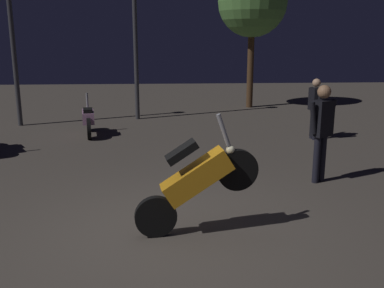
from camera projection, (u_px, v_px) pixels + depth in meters
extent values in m
plane|color=#4C443D|center=(166.00, 231.00, 5.93)|extent=(40.00, 40.00, 0.00)
cylinder|color=black|center=(156.00, 217.00, 5.72)|extent=(0.57, 0.17, 0.56)
cylinder|color=black|center=(237.00, 170.00, 5.78)|extent=(0.57, 0.17, 0.56)
cube|color=orange|center=(197.00, 177.00, 5.69)|extent=(0.99, 0.41, 0.76)
cube|color=black|center=(182.00, 152.00, 5.58)|extent=(0.45, 0.29, 0.32)
cylinder|color=gray|center=(223.00, 130.00, 5.61)|extent=(0.21, 0.08, 0.44)
sphere|color=#F2EABF|center=(231.00, 150.00, 5.69)|extent=(0.12, 0.12, 0.12)
cylinder|color=black|center=(89.00, 129.00, 11.29)|extent=(0.20, 0.57, 0.56)
cylinder|color=black|center=(88.00, 121.00, 12.32)|extent=(0.20, 0.57, 0.56)
cube|color=#C68CB7|center=(88.00, 117.00, 11.75)|extent=(0.46, 0.99, 0.30)
cube|color=black|center=(88.00, 110.00, 11.52)|extent=(0.31, 0.48, 0.10)
cylinder|color=gray|center=(87.00, 101.00, 11.99)|extent=(0.07, 0.07, 0.45)
sphere|color=#F2EABF|center=(88.00, 112.00, 12.16)|extent=(0.12, 0.12, 0.12)
cylinder|color=black|center=(312.00, 124.00, 11.37)|extent=(0.12, 0.12, 0.76)
cylinder|color=black|center=(315.00, 125.00, 11.22)|extent=(0.12, 0.12, 0.76)
cube|color=black|center=(315.00, 99.00, 11.14)|extent=(0.28, 0.38, 0.57)
sphere|color=tan|center=(317.00, 83.00, 11.04)|extent=(0.21, 0.21, 0.21)
cylinder|color=black|center=(312.00, 97.00, 11.36)|extent=(0.11, 0.19, 0.52)
cylinder|color=black|center=(320.00, 99.00, 10.90)|extent=(0.11, 0.19, 0.52)
cylinder|color=black|center=(316.00, 160.00, 7.85)|extent=(0.12, 0.12, 0.86)
cylinder|color=black|center=(322.00, 158.00, 7.94)|extent=(0.12, 0.12, 0.86)
cube|color=black|center=(322.00, 118.00, 7.71)|extent=(0.43, 0.39, 0.64)
sphere|color=#9E7251|center=(324.00, 92.00, 7.60)|extent=(0.24, 0.24, 0.24)
cylinder|color=black|center=(313.00, 118.00, 7.58)|extent=(0.21, 0.17, 0.59)
cylinder|color=black|center=(331.00, 115.00, 7.84)|extent=(0.21, 0.17, 0.59)
cylinder|color=#38383D|center=(12.00, 37.00, 12.56)|extent=(0.14, 0.14, 5.20)
cylinder|color=#38383D|center=(135.00, 35.00, 13.62)|extent=(0.14, 0.14, 5.35)
cylinder|color=#4C331E|center=(250.00, 68.00, 16.34)|extent=(0.24, 0.24, 2.98)
sphere|color=#568C42|center=(252.00, 2.00, 15.78)|extent=(2.53, 2.53, 2.53)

